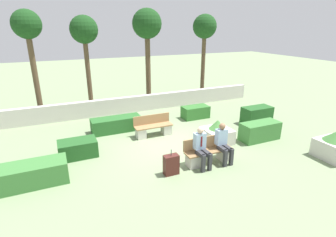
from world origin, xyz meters
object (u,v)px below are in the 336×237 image
object	(u,v)px
suitcase	(171,165)
tree_center_left	(84,33)
planter_corner_right	(217,133)
bench_front	(208,153)
tree_rightmost	(205,30)
person_seated_man	(202,146)
planter_corner_left	(336,145)
bench_left_side	(153,128)
tree_center_right	(147,27)
person_seated_woman	(223,141)
tree_leftmost	(27,30)

from	to	relation	value
suitcase	tree_center_left	bearing A→B (deg)	98.16
planter_corner_right	suitcase	xyz separation A→B (m)	(-2.65, -1.41, -0.06)
bench_front	tree_rightmost	size ratio (longest dim) A/B	0.33
suitcase	tree_rightmost	world-z (taller)	tree_rightmost
person_seated_man	planter_corner_left	world-z (taller)	person_seated_man
bench_left_side	suitcase	world-z (taller)	bench_left_side
suitcase	tree_rightmost	size ratio (longest dim) A/B	0.17
tree_center_left	tree_center_right	distance (m)	3.36
person_seated_woman	tree_rightmost	size ratio (longest dim) A/B	0.27
person_seated_man	tree_rightmost	xyz separation A→B (m)	(4.83, 7.97, 3.42)
planter_corner_right	tree_center_left	xyz separation A→B (m)	(-3.82, 6.78, 3.64)
planter_corner_left	tree_center_right	bearing A→B (deg)	110.72
bench_front	planter_corner_right	bearing A→B (deg)	46.09
person_seated_man	tree_leftmost	xyz separation A→B (m)	(-4.84, 7.89, 3.45)
planter_corner_left	tree_leftmost	distance (m)	13.73
tree_rightmost	tree_center_right	bearing A→B (deg)	-178.50
person_seated_woman	suitcase	xyz separation A→B (m)	(-1.93, -0.04, -0.43)
bench_front	suitcase	distance (m)	1.46
suitcase	tree_leftmost	distance (m)	9.59
person_seated_woman	tree_center_right	size ratio (longest dim) A/B	0.25
person_seated_woman	tree_leftmost	world-z (taller)	tree_leftmost
person_seated_woman	planter_corner_right	xyz separation A→B (m)	(0.72, 1.37, -0.36)
tree_rightmost	planter_corner_right	bearing A→B (deg)	-116.40
tree_center_left	person_seated_woman	bearing A→B (deg)	-69.17
person_seated_woman	tree_rightmost	world-z (taller)	tree_rightmost
person_seated_man	tree_rightmost	world-z (taller)	tree_rightmost
person_seated_woman	tree_center_left	size ratio (longest dim) A/B	0.27
bench_left_side	tree_center_left	size ratio (longest dim) A/B	0.33
person_seated_man	planter_corner_left	size ratio (longest dim) A/B	1.24
planter_corner_right	tree_leftmost	size ratio (longest dim) A/B	0.20
person_seated_man	planter_corner_left	bearing A→B (deg)	-16.81
person_seated_woman	suitcase	bearing A→B (deg)	-178.82
suitcase	tree_center_left	xyz separation A→B (m)	(-1.17, 8.19, 3.71)
tree_center_left	tree_center_right	world-z (taller)	tree_center_right
bench_front	bench_left_side	bearing A→B (deg)	106.46
person_seated_woman	tree_center_left	distance (m)	9.32
suitcase	tree_center_left	size ratio (longest dim) A/B	0.17
bench_front	tree_leftmost	size ratio (longest dim) A/B	0.33
bench_left_side	person_seated_man	world-z (taller)	person_seated_man
bench_front	planter_corner_left	xyz separation A→B (m)	(4.21, -1.52, 0.14)
bench_front	tree_leftmost	xyz separation A→B (m)	(-5.20, 7.75, 3.87)
tree_leftmost	bench_left_side	bearing A→B (deg)	-48.19
bench_front	person_seated_woman	size ratio (longest dim) A/B	1.24
person_seated_woman	suitcase	distance (m)	1.97
bench_left_side	tree_rightmost	distance (m)	8.21
planter_corner_left	tree_center_left	bearing A→B (deg)	125.65
planter_corner_left	tree_leftmost	world-z (taller)	tree_leftmost
person_seated_woman	tree_leftmost	xyz separation A→B (m)	(-5.67, 7.89, 3.45)
planter_corner_right	planter_corner_left	bearing A→B (deg)	-42.41
planter_corner_right	tree_leftmost	bearing A→B (deg)	134.45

